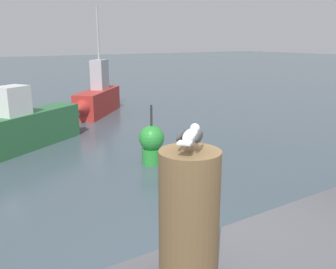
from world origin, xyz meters
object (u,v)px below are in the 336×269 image
seagull (191,137)px  mooring_post (189,218)px  boat_green (33,125)px  channel_buoy (152,143)px  boat_red (96,99)px

seagull → mooring_post: bearing=-139.3°
seagull → boat_green: size_ratio=0.10×
seagull → channel_buoy: 5.90m
mooring_post → seagull: 0.55m
channel_buoy → boat_red: bearing=79.3°
mooring_post → boat_green: size_ratio=0.27×
boat_green → channel_buoy: 3.43m
seagull → channel_buoy: seagull is taller
seagull → channel_buoy: size_ratio=0.25×
boat_red → channel_buoy: 5.89m
mooring_post → boat_red: boat_red is taller
mooring_post → channel_buoy: 5.78m
mooring_post → seagull: size_ratio=2.78×
seagull → boat_red: boat_red is taller
mooring_post → boat_red: 11.47m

